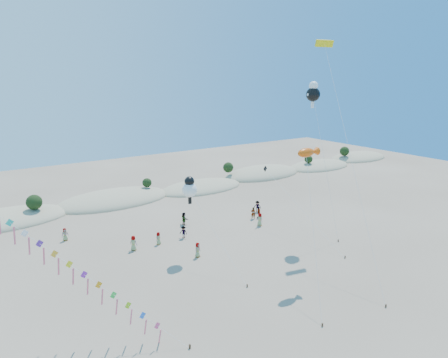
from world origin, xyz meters
The scene contains 7 objects.
dune_ridge centered at (1.06, 45.14, 0.11)m, with size 145.30×11.49×5.57m.
fish_kite centered at (9.60, 11.28, 12.56)m, with size 6.94×8.56×13.06m.
cartoon_kite_low centered at (1.45, 20.94, 7.90)m, with size 1.92×10.36×9.24m.
cartoon_kite_high centered at (17.79, 18.90, 17.98)m, with size 2.00×6.07×19.39m.
parafoil_kite centered at (18.50, 18.06, 23.24)m, with size 9.18×16.92×24.16m.
dark_kite centered at (15.59, 20.36, 5.11)m, with size 0.86×14.98×7.94m.
beachgoers centered at (5.87, 26.40, 0.87)m, with size 27.73×13.77×1.82m.
Camera 1 is at (-17.20, -14.46, 19.41)m, focal length 30.00 mm.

